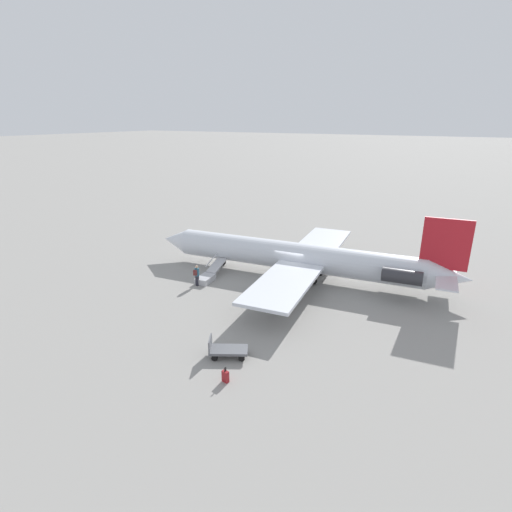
{
  "coord_description": "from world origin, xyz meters",
  "views": [
    {
      "loc": [
        -13.09,
        29.71,
        13.11
      ],
      "look_at": [
        3.09,
        1.11,
        1.67
      ],
      "focal_mm": 28.0,
      "sensor_mm": 36.0,
      "label": 1
    }
  ],
  "objects": [
    {
      "name": "suitcase",
      "position": [
        -3.04,
        15.19,
        0.33
      ],
      "size": [
        0.4,
        0.29,
        0.88
      ],
      "rotation": [
        0.0,
        0.0,
        2.93
      ],
      "color": "maroon",
      "rests_on": "ground"
    },
    {
      "name": "ground_plane",
      "position": [
        0.0,
        0.0,
        0.0
      ],
      "size": [
        600.0,
        600.0,
        0.0
      ],
      "primitive_type": "plane",
      "color": "gray"
    },
    {
      "name": "boarding_stairs",
      "position": [
        5.94,
        4.41,
        0.36
      ],
      "size": [
        1.46,
        4.1,
        1.6
      ],
      "rotation": [
        0.0,
        0.0,
        -1.46
      ],
      "color": "#B2B2B7",
      "rests_on": "ground"
    },
    {
      "name": "passenger",
      "position": [
        6.03,
        5.76,
        1.0
      ],
      "size": [
        0.36,
        0.55,
        1.74
      ],
      "rotation": [
        0.0,
        0.0,
        -1.46
      ],
      "color": "#23232D",
      "rests_on": "ground"
    },
    {
      "name": "luggage_cart",
      "position": [
        -1.8,
        13.22,
        0.46
      ],
      "size": [
        2.46,
        2.01,
        1.22
      ],
      "rotation": [
        0.0,
        0.0,
        0.49
      ],
      "color": "#595B60",
      "rests_on": "ground"
    },
    {
      "name": "airplane_main",
      "position": [
        -0.85,
        -0.09,
        1.88
      ],
      "size": [
        27.1,
        20.55,
        6.27
      ],
      "rotation": [
        0.0,
        0.0,
        0.11
      ],
      "color": "silver",
      "rests_on": "ground"
    }
  ]
}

